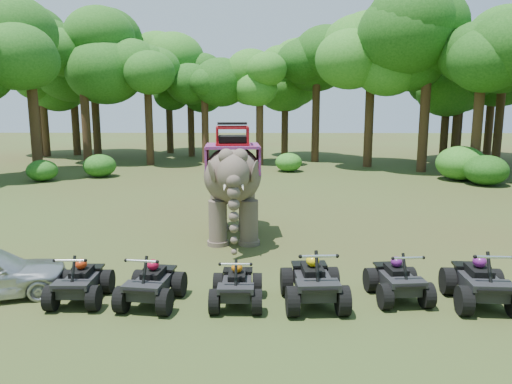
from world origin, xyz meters
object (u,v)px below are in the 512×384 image
atv_2 (237,280)px  atv_4 (398,274)px  atv_0 (80,276)px  atv_3 (314,275)px  elephant (233,181)px  atv_1 (151,278)px  atv_5 (481,276)px

atv_2 → atv_4: (3.66, 0.36, 0.02)m
atv_0 → atv_3: bearing=-1.8°
elephant → atv_1: 5.88m
atv_1 → atv_4: size_ratio=1.02×
elephant → atv_3: 6.03m
atv_3 → atv_2: bearing=177.9°
atv_4 → atv_5: 1.77m
elephant → atv_2: size_ratio=2.89×
atv_4 → elephant: bearing=122.5°
atv_3 → atv_4: 1.99m
atv_0 → atv_1: 1.65m
elephant → atv_2: bearing=-89.8°
atv_2 → elephant: bearing=94.0°
atv_0 → atv_4: atv_4 is taller
elephant → atv_1: (-1.51, -5.54, -1.27)m
elephant → atv_5: (5.81, -5.50, -1.20)m
atv_2 → atv_1: bearing=179.2°
atv_4 → atv_5: atv_5 is taller
atv_1 → atv_2: bearing=7.0°
atv_4 → atv_3: bearing=-176.1°
atv_1 → atv_2: (1.90, -0.02, -0.03)m
atv_0 → atv_1: size_ratio=0.97×
atv_4 → atv_0: bearing=176.3°
atv_3 → atv_5: bearing=-3.0°
atv_2 → atv_3: 1.71m
atv_2 → atv_4: atv_4 is taller
atv_4 → atv_1: bearing=178.0°
atv_0 → atv_2: (3.55, -0.15, -0.01)m
atv_3 → atv_5: atv_3 is taller
atv_0 → atv_4: 7.21m
atv_5 → atv_1: bearing=-176.1°
elephant → atv_0: elephant is taller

